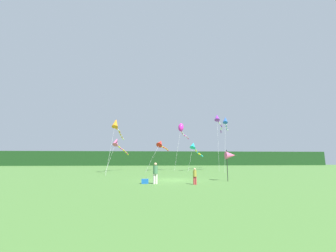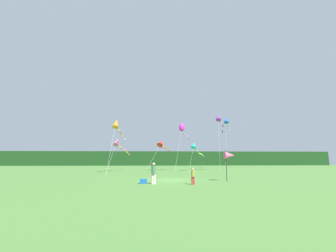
{
  "view_description": "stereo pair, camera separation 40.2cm",
  "coord_description": "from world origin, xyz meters",
  "px_view_note": "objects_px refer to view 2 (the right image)",
  "views": [
    {
      "loc": [
        -1.97,
        -19.75,
        1.95
      ],
      "look_at": [
        0.0,
        6.0,
        6.1
      ],
      "focal_mm": 22.06,
      "sensor_mm": 36.0,
      "label": 1
    },
    {
      "loc": [
        -1.57,
        -19.78,
        1.95
      ],
      "look_at": [
        0.0,
        6.0,
        6.1
      ],
      "focal_mm": 22.06,
      "sensor_mm": 36.0,
      "label": 2
    }
  ],
  "objects_px": {
    "person_child": "(193,175)",
    "cooler_box": "(143,181)",
    "kite_orange": "(117,125)",
    "kite_blue": "(227,121)",
    "kite_rainbow": "(119,144)",
    "kite_purple": "(219,119)",
    "kite_red": "(161,144)",
    "banner_flag_pole": "(230,156)",
    "kite_cyan": "(195,147)",
    "kite_magenta": "(182,128)",
    "person_adult": "(154,172)"
  },
  "relations": [
    {
      "from": "cooler_box",
      "to": "kite_magenta",
      "type": "bearing_deg",
      "value": 72.65
    },
    {
      "from": "kite_purple",
      "to": "kite_magenta",
      "type": "xyz_separation_m",
      "value": [
        -7.75,
        -3.92,
        -2.55
      ]
    },
    {
      "from": "banner_flag_pole",
      "to": "kite_rainbow",
      "type": "relative_size",
      "value": 0.29
    },
    {
      "from": "kite_magenta",
      "to": "kite_rainbow",
      "type": "bearing_deg",
      "value": -173.62
    },
    {
      "from": "cooler_box",
      "to": "kite_orange",
      "type": "bearing_deg",
      "value": 110.13
    },
    {
      "from": "person_child",
      "to": "kite_orange",
      "type": "distance_m",
      "value": 17.17
    },
    {
      "from": "kite_blue",
      "to": "kite_purple",
      "type": "bearing_deg",
      "value": 88.78
    },
    {
      "from": "kite_red",
      "to": "person_child",
      "type": "bearing_deg",
      "value": -84.37
    },
    {
      "from": "person_adult",
      "to": "kite_red",
      "type": "distance_m",
      "value": 18.99
    },
    {
      "from": "banner_flag_pole",
      "to": "kite_red",
      "type": "xyz_separation_m",
      "value": [
        -5.67,
        17.02,
        2.31
      ]
    },
    {
      "from": "kite_red",
      "to": "kite_magenta",
      "type": "relative_size",
      "value": 0.9
    },
    {
      "from": "cooler_box",
      "to": "kite_orange",
      "type": "height_order",
      "value": "kite_orange"
    },
    {
      "from": "kite_blue",
      "to": "kite_red",
      "type": "bearing_deg",
      "value": 174.42
    },
    {
      "from": "kite_purple",
      "to": "kite_magenta",
      "type": "distance_m",
      "value": 9.05
    },
    {
      "from": "person_child",
      "to": "cooler_box",
      "type": "relative_size",
      "value": 2.28
    },
    {
      "from": "banner_flag_pole",
      "to": "kite_orange",
      "type": "distance_m",
      "value": 17.38
    },
    {
      "from": "person_child",
      "to": "kite_red",
      "type": "bearing_deg",
      "value": 95.63
    },
    {
      "from": "banner_flag_pole",
      "to": "kite_cyan",
      "type": "bearing_deg",
      "value": 90.09
    },
    {
      "from": "person_adult",
      "to": "kite_orange",
      "type": "relative_size",
      "value": 0.18
    },
    {
      "from": "kite_blue",
      "to": "kite_cyan",
      "type": "distance_m",
      "value": 7.14
    },
    {
      "from": "kite_purple",
      "to": "kite_red",
      "type": "xyz_separation_m",
      "value": [
        -11.31,
        -3.4,
        -5.14
      ]
    },
    {
      "from": "kite_cyan",
      "to": "kite_blue",
      "type": "bearing_deg",
      "value": -3.68
    },
    {
      "from": "kite_blue",
      "to": "kite_rainbow",
      "type": "distance_m",
      "value": 18.65
    },
    {
      "from": "person_child",
      "to": "kite_cyan",
      "type": "relative_size",
      "value": 0.19
    },
    {
      "from": "person_adult",
      "to": "kite_red",
      "type": "bearing_deg",
      "value": 86.43
    },
    {
      "from": "person_child",
      "to": "kite_orange",
      "type": "bearing_deg",
      "value": 122.04
    },
    {
      "from": "person_adult",
      "to": "kite_magenta",
      "type": "xyz_separation_m",
      "value": [
        4.73,
        18.08,
        6.23
      ]
    },
    {
      "from": "person_adult",
      "to": "banner_flag_pole",
      "type": "xyz_separation_m",
      "value": [
        6.83,
        1.58,
        1.33
      ]
    },
    {
      "from": "kite_rainbow",
      "to": "kite_cyan",
      "type": "bearing_deg",
      "value": 4.38
    },
    {
      "from": "kite_rainbow",
      "to": "kite_purple",
      "type": "bearing_deg",
      "value": 15.59
    },
    {
      "from": "kite_blue",
      "to": "banner_flag_pole",
      "type": "bearing_deg",
      "value": -109.21
    },
    {
      "from": "person_child",
      "to": "kite_purple",
      "type": "relative_size",
      "value": 0.11
    },
    {
      "from": "kite_magenta",
      "to": "kite_red",
      "type": "bearing_deg",
      "value": 171.62
    },
    {
      "from": "kite_orange",
      "to": "person_child",
      "type": "bearing_deg",
      "value": -57.96
    },
    {
      "from": "person_adult",
      "to": "person_child",
      "type": "height_order",
      "value": "person_adult"
    },
    {
      "from": "cooler_box",
      "to": "banner_flag_pole",
      "type": "relative_size",
      "value": 0.2
    },
    {
      "from": "person_adult",
      "to": "kite_magenta",
      "type": "height_order",
      "value": "kite_magenta"
    },
    {
      "from": "kite_cyan",
      "to": "kite_red",
      "type": "bearing_deg",
      "value": 172.55
    },
    {
      "from": "kite_blue",
      "to": "kite_magenta",
      "type": "height_order",
      "value": "kite_blue"
    },
    {
      "from": "person_child",
      "to": "kite_cyan",
      "type": "height_order",
      "value": "kite_cyan"
    },
    {
      "from": "cooler_box",
      "to": "kite_blue",
      "type": "bearing_deg",
      "value": 52.48
    },
    {
      "from": "banner_flag_pole",
      "to": "kite_blue",
      "type": "relative_size",
      "value": 0.3
    },
    {
      "from": "cooler_box",
      "to": "banner_flag_pole",
      "type": "distance_m",
      "value": 8.03
    },
    {
      "from": "cooler_box",
      "to": "kite_red",
      "type": "distance_m",
      "value": 18.91
    },
    {
      "from": "banner_flag_pole",
      "to": "kite_red",
      "type": "height_order",
      "value": "kite_red"
    },
    {
      "from": "person_child",
      "to": "kite_rainbow",
      "type": "bearing_deg",
      "value": 116.84
    },
    {
      "from": "banner_flag_pole",
      "to": "kite_orange",
      "type": "bearing_deg",
      "value": 137.11
    },
    {
      "from": "kite_blue",
      "to": "kite_rainbow",
      "type": "height_order",
      "value": "kite_blue"
    },
    {
      "from": "kite_orange",
      "to": "kite_red",
      "type": "relative_size",
      "value": 1.27
    },
    {
      "from": "kite_cyan",
      "to": "person_child",
      "type": "bearing_deg",
      "value": -101.46
    }
  ]
}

